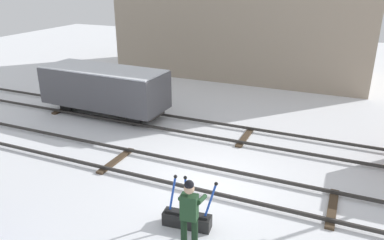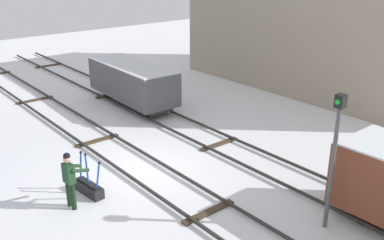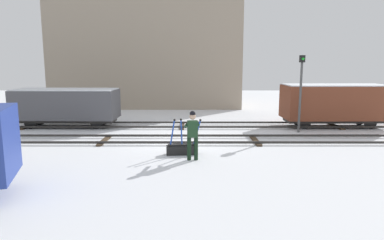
{
  "view_description": "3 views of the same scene",
  "coord_description": "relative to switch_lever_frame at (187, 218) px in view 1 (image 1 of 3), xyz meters",
  "views": [
    {
      "loc": [
        3.46,
        -9.48,
        6.02
      ],
      "look_at": [
        -1.09,
        0.95,
        1.57
      ],
      "focal_mm": 35.06,
      "sensor_mm": 36.0,
      "label": 1
    },
    {
      "loc": [
        11.93,
        -7.58,
        7.33
      ],
      "look_at": [
        0.05,
        2.21,
        1.47
      ],
      "focal_mm": 40.68,
      "sensor_mm": 36.0,
      "label": 2
    },
    {
      "loc": [
        0.56,
        -15.37,
        3.59
      ],
      "look_at": [
        0.57,
        1.03,
        0.84
      ],
      "focal_mm": 31.76,
      "sensor_mm": 36.0,
      "label": 3
    }
  ],
  "objects": [
    {
      "name": "switch_lever_frame",
      "position": [
        0.0,
        0.0,
        0.0
      ],
      "size": [
        1.41,
        0.49,
        1.45
      ],
      "rotation": [
        0.0,
        0.0,
        0.11
      ],
      "color": "black",
      "rests_on": "ground_plane"
    },
    {
      "name": "rail_worker",
      "position": [
        0.41,
        -0.77,
        0.82
      ],
      "size": [
        0.59,
        0.74,
        1.86
      ],
      "rotation": [
        0.0,
        0.0,
        0.11
      ],
      "color": "black",
      "rests_on": "ground_plane"
    },
    {
      "name": "track_siding_near",
      "position": [
        -0.17,
        5.95,
        -0.14
      ],
      "size": [
        44.0,
        1.94,
        0.18
      ],
      "color": "#2D2B28",
      "rests_on": "ground_plane"
    },
    {
      "name": "track_main_line",
      "position": [
        -0.17,
        2.25,
        -0.14
      ],
      "size": [
        44.0,
        1.94,
        0.18
      ],
      "color": "#2D2B28",
      "rests_on": "ground_plane"
    },
    {
      "name": "freight_car_back_track",
      "position": [
        -6.73,
        5.95,
        1.02
      ],
      "size": [
        5.77,
        2.23,
        2.17
      ],
      "rotation": [
        0.0,
        0.0,
        -0.03
      ],
      "color": "#2D2B28",
      "rests_on": "ground_plane"
    },
    {
      "name": "ground_plane",
      "position": [
        -0.17,
        2.25,
        -0.25
      ],
      "size": [
        60.0,
        60.0,
        0.0
      ],
      "primitive_type": "plane",
      "color": "white"
    }
  ]
}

